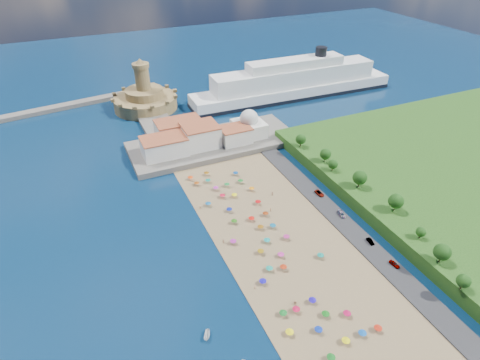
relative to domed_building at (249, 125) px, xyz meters
name	(u,v)px	position (x,y,z in m)	size (l,w,h in m)	color
ground	(257,231)	(-30.00, -71.00, -8.97)	(700.00, 700.00, 0.00)	#071938
terrace	(214,143)	(-20.00, 2.00, -7.47)	(90.00, 36.00, 3.00)	#59544C
jetty	(158,125)	(-42.00, 37.00, -7.77)	(18.00, 70.00, 2.40)	#59544C
waterfront_buildings	(190,137)	(-33.05, 2.64, -1.10)	(57.00, 29.00, 11.00)	silver
domed_building	(249,125)	(0.00, 0.00, 0.00)	(16.00, 16.00, 15.00)	silver
fortress	(145,99)	(-42.00, 67.00, -2.29)	(40.00, 40.00, 32.40)	#99804C
cruise_ship	(294,83)	(55.52, 46.14, 0.40)	(145.41, 25.61, 31.65)	black
beach_parasols	(266,243)	(-31.17, -81.05, -6.83)	(29.30, 113.91, 2.20)	gray
beachgoers	(246,225)	(-32.81, -67.25, -7.84)	(34.42, 98.58, 1.88)	tan
moored_boats	(226,349)	(-61.24, -114.75, -8.17)	(10.48, 17.66, 1.63)	white
parked_cars	(346,218)	(6.00, -80.42, -7.58)	(2.74, 52.21, 1.44)	gray
hillside_trees	(369,189)	(18.49, -77.15, 1.31)	(14.11, 106.20, 7.92)	#382314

